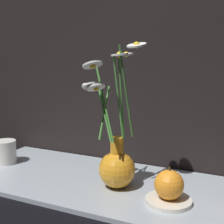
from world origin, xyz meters
TOP-DOWN VIEW (x-y plane):
  - ground_plane at (0.00, 0.00)m, footprint 6.00×6.00m
  - shelf at (0.00, 0.00)m, footprint 0.87×0.35m
  - vase_with_flowers at (0.03, -0.02)m, footprint 0.18×0.14m
  - yellow_mug at (-0.37, -0.00)m, footprint 0.08×0.07m
  - saucer_plate at (0.18, -0.05)m, footprint 0.11×0.11m
  - orange_fruit at (0.18, -0.05)m, footprint 0.07×0.07m

SIDE VIEW (x-z plane):
  - ground_plane at x=0.00m, z-range 0.00..0.00m
  - shelf at x=0.00m, z-range 0.00..0.01m
  - saucer_plate at x=0.18m, z-range 0.01..0.02m
  - yellow_mug at x=-0.37m, z-range 0.01..0.09m
  - orange_fruit at x=0.18m, z-range 0.02..0.10m
  - vase_with_flowers at x=0.03m, z-range -0.10..0.27m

